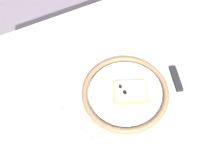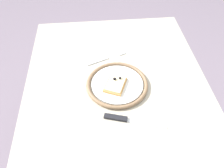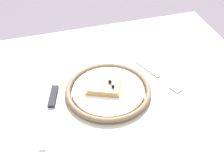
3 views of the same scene
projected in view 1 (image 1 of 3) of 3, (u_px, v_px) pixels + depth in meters
ground_plane at (125, 160)px, 1.54m from camera, size 6.00×6.00×0.00m
dining_table at (134, 103)px, 0.96m from camera, size 1.09×0.79×0.78m
plate at (125, 92)px, 0.86m from camera, size 0.27×0.27×0.02m
pizza_slice_near at (130, 92)px, 0.85m from camera, size 0.13×0.11×0.03m
knife at (173, 70)px, 0.91m from camera, size 0.09×0.24×0.01m
fork at (76, 126)px, 0.81m from camera, size 0.09×0.19×0.00m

